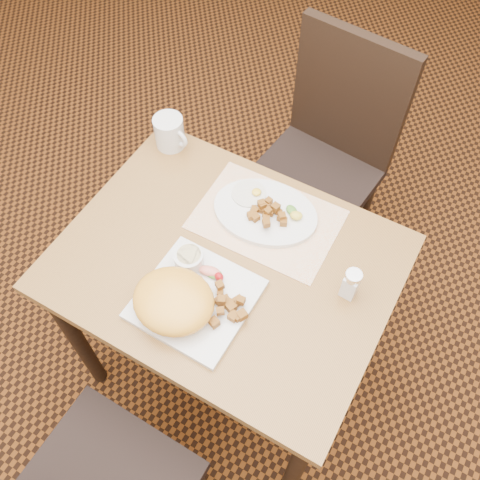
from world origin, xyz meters
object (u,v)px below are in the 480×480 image
object	(u,v)px
salt_shaker	(351,284)
coffee_mug	(170,132)
chair_far	(326,151)
plate_oval	(265,212)
plate_square	(196,299)
table	(227,280)

from	to	relation	value
salt_shaker	coffee_mug	distance (m)	0.73
chair_far	salt_shaker	size ratio (longest dim) A/B	9.70
plate_oval	salt_shaker	world-z (taller)	salt_shaker
salt_shaker	chair_far	bearing A→B (deg)	116.97
plate_square	coffee_mug	xyz separation A→B (m)	(-0.36, 0.43, 0.04)
salt_shaker	plate_oval	bearing A→B (deg)	159.11
plate_oval	coffee_mug	bearing A→B (deg)	166.03
plate_square	coffee_mug	distance (m)	0.57
plate_oval	salt_shaker	size ratio (longest dim) A/B	3.05
table	salt_shaker	xyz separation A→B (m)	(0.33, 0.07, 0.16)
chair_far	plate_oval	size ratio (longest dim) A/B	3.19
table	salt_shaker	bearing A→B (deg)	12.36
coffee_mug	plate_square	bearing A→B (deg)	-49.81
table	plate_square	world-z (taller)	plate_square
table	salt_shaker	distance (m)	0.37
chair_far	coffee_mug	bearing A→B (deg)	52.97
plate_oval	coffee_mug	xyz separation A→B (m)	(-0.39, 0.10, 0.04)
plate_oval	salt_shaker	bearing A→B (deg)	-20.89
chair_far	coffee_mug	xyz separation A→B (m)	(-0.38, -0.41, 0.26)
plate_square	chair_far	bearing A→B (deg)	88.77
plate_square	salt_shaker	distance (m)	0.40
table	coffee_mug	xyz separation A→B (m)	(-0.37, 0.29, 0.16)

